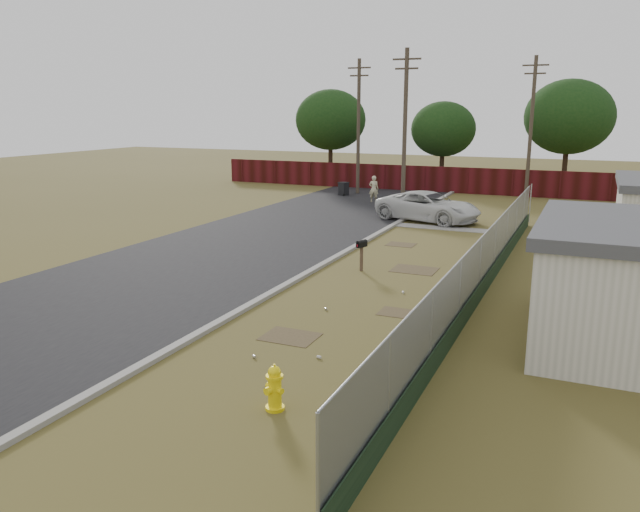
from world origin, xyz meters
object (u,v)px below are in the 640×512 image
at_px(fire_hydrant, 274,388).
at_px(pickup_truck, 428,206).
at_px(mailbox, 362,247).
at_px(trash_bin, 343,189).
at_px(pedestrian, 374,189).

xyz_separation_m(fire_hydrant, pickup_truck, (-2.51, 21.98, 0.32)).
distance_m(mailbox, trash_bin, 20.23).
xyz_separation_m(pedestrian, trash_bin, (-2.89, 2.12, -0.37)).
distance_m(pedestrian, trash_bin, 3.60).
distance_m(mailbox, pedestrian, 17.22).
distance_m(fire_hydrant, pickup_truck, 22.13).
xyz_separation_m(mailbox, pedestrian, (-5.19, 16.42, -0.07)).
bearing_deg(fire_hydrant, pickup_truck, 96.52).
height_order(pickup_truck, trash_bin, pickup_truck).
height_order(pickup_truck, pedestrian, pedestrian).
relative_size(fire_hydrant, pedestrian, 0.57).
bearing_deg(pedestrian, fire_hydrant, 98.12).
height_order(mailbox, pedestrian, pedestrian).
bearing_deg(trash_bin, mailbox, -66.47).
xyz_separation_m(fire_hydrant, pedestrian, (-7.33, 27.22, 0.39)).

